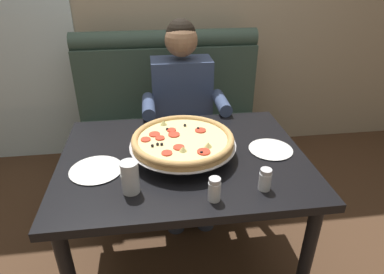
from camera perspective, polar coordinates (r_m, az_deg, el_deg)
name	(u,v)px	position (r m, az deg, el deg)	size (l,w,h in m)	color
ground_plane	(185,263)	(2.10, -1.27, -20.94)	(16.00, 16.00, 0.00)	#4C3321
booth_bench	(171,133)	(2.58, -3.68, 0.74)	(1.41, 0.78, 1.13)	#384C42
dining_table	(183,171)	(1.66, -1.51, -5.94)	(1.18, 0.90, 0.75)	black
diner_main	(184,109)	(2.21, -1.47, 4.86)	(0.54, 0.64, 1.27)	#2D3342
pizza	(183,140)	(1.56, -1.50, -0.56)	(0.51, 0.51, 0.12)	silver
shaker_pepper_flakes	(265,181)	(1.40, 12.51, -7.40)	(0.05, 0.05, 0.10)	white
shaker_parmesan	(214,191)	(1.31, 3.90, -9.28)	(0.05, 0.05, 0.10)	white
plate_near_left	(96,169)	(1.55, -16.27, -5.28)	(0.24, 0.24, 0.02)	white
plate_near_right	(271,148)	(1.69, 13.47, -1.89)	(0.22, 0.22, 0.02)	white
drinking_glass	(130,179)	(1.36, -10.63, -7.19)	(0.07, 0.07, 0.14)	silver
patio_chair	(47,79)	(3.68, -23.78, 9.10)	(0.40, 0.40, 0.86)	black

